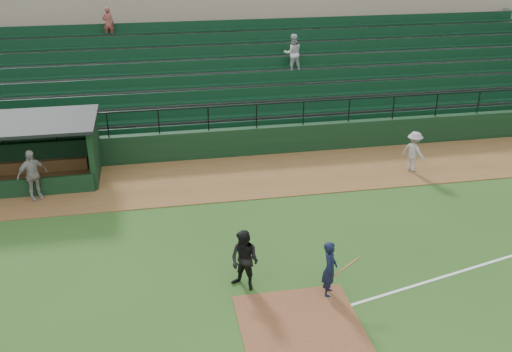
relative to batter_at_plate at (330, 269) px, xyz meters
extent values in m
plane|color=#284F19|center=(-1.07, -0.17, -0.80)|extent=(90.00, 90.00, 0.00)
cube|color=brown|center=(-1.07, 7.83, -0.79)|extent=(40.00, 4.00, 0.03)
cube|color=brown|center=(-1.07, -1.17, -0.79)|extent=(3.00, 3.00, 0.03)
cube|color=black|center=(-1.07, 10.03, -0.20)|extent=(36.00, 0.35, 1.20)
cylinder|color=black|center=(-1.07, 10.03, 1.40)|extent=(36.00, 0.06, 0.06)
cube|color=#63635E|center=(-1.07, 14.93, 1.00)|extent=(36.00, 9.00, 3.60)
cube|color=black|center=(-1.07, 14.43, 1.45)|extent=(34.56, 8.00, 4.05)
cube|color=gray|center=(-1.07, 21.43, 2.40)|extent=(38.00, 3.00, 6.40)
cube|color=#63635E|center=(-1.07, 19.43, 2.90)|extent=(36.00, 2.00, 0.20)
imported|color=silver|center=(2.60, 14.73, 2.37)|extent=(0.89, 0.70, 1.84)
imported|color=#964237|center=(-6.12, 17.73, 3.56)|extent=(0.56, 0.37, 1.53)
cube|color=black|center=(-6.57, 8.93, 0.35)|extent=(0.20, 2.60, 2.30)
imported|color=black|center=(0.00, 0.00, 0.00)|extent=(0.57, 0.68, 1.60)
cylinder|color=olive|center=(0.40, -0.20, 0.15)|extent=(0.79, 0.34, 0.35)
imported|color=black|center=(-2.16, 0.70, 0.07)|extent=(1.07, 1.05, 1.74)
imported|color=#A7A29C|center=(5.65, 7.16, 0.04)|extent=(1.03, 1.20, 1.61)
imported|color=gray|center=(-8.60, 7.31, 0.16)|extent=(1.16, 0.97, 1.86)
camera|label=1|loc=(-4.24, -12.08, 8.50)|focal=40.17mm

